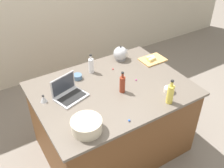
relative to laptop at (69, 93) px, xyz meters
name	(u,v)px	position (x,y,z in m)	size (l,w,h in m)	color
ground_plane	(112,144)	(0.46, -0.10, -0.95)	(12.00, 12.00, 0.00)	slate
wall_back	(44,0)	(0.46, 1.88, 0.35)	(8.00, 0.10, 2.60)	beige
island_counter	(112,118)	(0.46, -0.10, -0.50)	(1.66, 1.24, 0.90)	brown
laptop	(69,93)	(0.00, 0.00, 0.00)	(0.36, 0.31, 0.22)	#B7B7BC
mixing_bowl_large	(87,125)	(-0.06, -0.53, 0.02)	(0.28, 0.28, 0.12)	beige
bottle_oil	(170,94)	(0.82, -0.61, 0.06)	(0.07, 0.07, 0.27)	#DBC64C
bottle_vinegar	(91,65)	(0.41, 0.29, 0.05)	(0.06, 0.06, 0.23)	white
bottle_soy	(122,84)	(0.51, -0.21, 0.05)	(0.06, 0.06, 0.24)	maroon
kettle	(121,54)	(0.87, 0.36, 0.03)	(0.21, 0.18, 0.20)	#ADADB2
cutting_board	(153,60)	(1.20, 0.12, -0.04)	(0.31, 0.23, 0.02)	tan
butter_stick_left	(152,59)	(1.16, 0.10, -0.01)	(0.11, 0.04, 0.04)	#F4E58C
butter_stick_right	(150,58)	(1.17, 0.15, -0.01)	(0.11, 0.04, 0.04)	#F4E58C
ramekin_small	(77,77)	(0.22, 0.25, -0.02)	(0.10, 0.10, 0.05)	slate
ramekin_medium	(169,90)	(0.93, -0.48, -0.02)	(0.11, 0.11, 0.05)	beige
kitchen_timer	(44,99)	(-0.25, 0.06, -0.01)	(0.07, 0.07, 0.08)	#B2B2B7
candy_0	(113,69)	(0.66, 0.20, -0.04)	(0.02, 0.02, 0.02)	red
candy_1	(129,120)	(0.32, -0.63, -0.04)	(0.02, 0.02, 0.02)	blue
candy_2	(136,80)	(0.76, -0.13, -0.04)	(0.02, 0.02, 0.02)	#CC3399
candy_3	(87,116)	(0.02, -0.37, -0.04)	(0.02, 0.02, 0.02)	red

